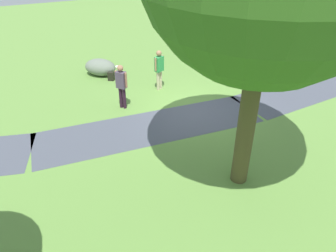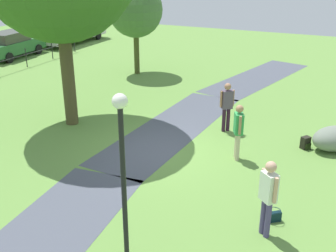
% 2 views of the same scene
% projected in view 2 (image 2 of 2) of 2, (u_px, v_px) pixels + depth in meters
% --- Properties ---
extents(ground_plane, '(48.00, 48.00, 0.00)m').
position_uv_depth(ground_plane, '(161.00, 150.00, 13.11)').
color(ground_plane, '#608B3D').
extents(footpath_segment_mid, '(8.12, 2.67, 0.01)m').
position_uv_depth(footpath_segment_mid, '(174.00, 127.00, 14.92)').
color(footpath_segment_mid, '#474C58').
rests_on(footpath_segment_mid, ground).
extents(footpath_segment_far, '(8.29, 4.06, 0.01)m').
position_uv_depth(footpath_segment_far, '(258.00, 77.00, 21.07)').
color(footpath_segment_far, '#474C58').
rests_on(footpath_segment_far, ground).
extents(young_tree_near_path, '(2.75, 2.75, 4.64)m').
position_uv_depth(young_tree_near_path, '(135.00, 10.00, 20.59)').
color(young_tree_near_path, '#434920').
rests_on(young_tree_near_path, ground).
extents(lamp_post, '(0.28, 0.28, 3.55)m').
position_uv_depth(lamp_post, '(123.00, 164.00, 7.54)').
color(lamp_post, black).
rests_on(lamp_post, ground).
extents(lawn_boulder, '(1.79, 1.77, 0.78)m').
position_uv_depth(lawn_boulder, '(334.00, 138.00, 13.01)').
color(lawn_boulder, slate).
rests_on(lawn_boulder, ground).
extents(woman_with_handbag, '(0.42, 0.43, 1.81)m').
position_uv_depth(woman_with_handbag, '(268.00, 193.00, 8.73)').
color(woman_with_handbag, '#493D70').
rests_on(woman_with_handbag, ground).
extents(man_near_boulder, '(0.41, 0.43, 1.75)m').
position_uv_depth(man_near_boulder, '(227.00, 104.00, 14.19)').
color(man_near_boulder, '#2C1628').
rests_on(man_near_boulder, ground).
extents(passerby_on_path, '(0.48, 0.37, 1.74)m').
position_uv_depth(passerby_on_path, '(238.00, 128.00, 12.18)').
color(passerby_on_path, '#C3B592').
rests_on(passerby_on_path, ground).
extents(handbag_on_grass, '(0.38, 0.38, 0.31)m').
position_uv_depth(handbag_on_grass, '(274.00, 216.00, 9.54)').
color(handbag_on_grass, black).
rests_on(handbag_on_grass, ground).
extents(backpack_by_boulder, '(0.34, 0.35, 0.40)m').
position_uv_depth(backpack_by_boulder, '(306.00, 143.00, 13.17)').
color(backpack_by_boulder, black).
rests_on(backpack_by_boulder, ground).
extents(parked_sedan_grey, '(4.30, 1.99, 1.56)m').
position_uv_depth(parked_sedan_grey, '(12.00, 44.00, 25.05)').
color(parked_sedan_grey, '#2A6232').
rests_on(parked_sedan_grey, ground).
extents(delivery_van, '(5.79, 2.71, 2.30)m').
position_uv_depth(delivery_van, '(68.00, 24.00, 29.35)').
color(delivery_van, silver).
rests_on(delivery_van, ground).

